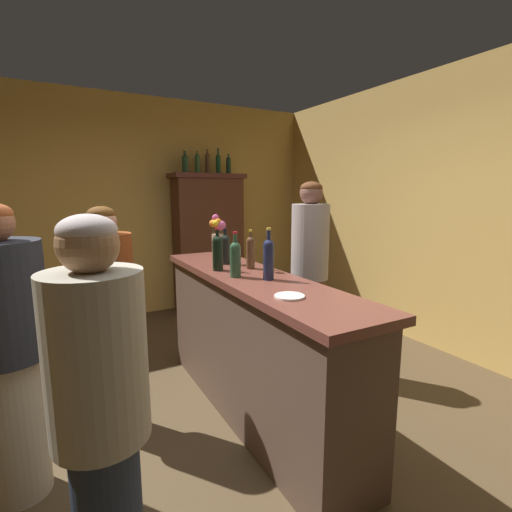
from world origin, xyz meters
TOP-DOWN VIEW (x-y plane):
  - floor at (0.00, 0.00)m, footprint 7.75×7.75m
  - wall_back at (0.00, 3.04)m, footprint 4.96×0.12m
  - wall_right at (2.48, 0.00)m, footprint 0.12×6.08m
  - bar_counter at (0.22, 0.25)m, footprint 0.53×2.23m
  - display_cabinet at (0.89, 2.74)m, footprint 0.98×0.42m
  - wine_bottle_malbec at (0.10, 0.27)m, footprint 0.08×0.08m
  - wine_bottle_riesling at (0.32, 0.47)m, footprint 0.07×0.07m
  - wine_bottle_syrah at (0.08, 0.53)m, footprint 0.08×0.08m
  - wine_bottle_rose at (0.23, 0.73)m, footprint 0.08×0.08m
  - wine_bottle_chardonnay at (0.25, 0.09)m, footprint 0.07×0.07m
  - wine_glass_front at (0.37, 0.30)m, footprint 0.06×0.06m
  - wine_glass_mid at (0.29, 0.97)m, footprint 0.06×0.06m
  - flower_arrangement at (0.38, 1.21)m, footprint 0.15×0.14m
  - cheese_plate at (0.14, -0.32)m, footprint 0.17×0.17m
  - display_bottle_left at (0.59, 2.74)m, footprint 0.08×0.08m
  - display_bottle_midleft at (0.76, 2.74)m, footprint 0.07×0.07m
  - display_bottle_center at (0.90, 2.74)m, footprint 0.07×0.07m
  - display_bottle_midright at (1.05, 2.74)m, footprint 0.06×0.06m
  - display_bottle_right at (1.20, 2.74)m, footprint 0.06×0.06m
  - patron_by_cabinet at (-0.88, -0.70)m, footprint 0.33×0.33m
  - patron_redhead at (-0.70, 0.56)m, footprint 0.35×0.35m
  - patron_tall at (-1.22, 0.19)m, footprint 0.40×0.40m
  - bartender at (0.98, 0.60)m, footprint 0.33×0.33m

SIDE VIEW (x-z plane):
  - floor at x=0.00m, z-range 0.00..0.00m
  - bar_counter at x=0.22m, z-range 0.00..1.03m
  - patron_redhead at x=-0.70m, z-range 0.07..1.58m
  - patron_tall at x=-1.22m, z-range 0.06..1.61m
  - patron_by_cabinet at x=-0.88m, z-range 0.08..1.61m
  - bartender at x=0.98m, z-range 0.10..1.79m
  - display_cabinet at x=0.89m, z-range 0.04..1.88m
  - cheese_plate at x=0.14m, z-range 1.03..1.04m
  - wine_glass_mid at x=0.29m, z-range 1.06..1.19m
  - wine_glass_front at x=0.37m, z-range 1.06..1.21m
  - wine_bottle_rose at x=0.23m, z-range 1.02..1.31m
  - wine_bottle_riesling at x=0.32m, z-range 1.02..1.31m
  - wine_bottle_malbec at x=0.10m, z-range 1.01..1.32m
  - wine_bottle_syrah at x=0.08m, z-range 1.01..1.33m
  - wine_bottle_chardonnay at x=0.25m, z-range 1.01..1.35m
  - flower_arrangement at x=0.38m, z-range 1.04..1.41m
  - wall_back at x=0.00m, z-range 0.00..2.79m
  - wall_right at x=2.48m, z-range 0.00..2.79m
  - display_bottle_right at x=1.20m, z-range 1.83..2.11m
  - display_bottle_left at x=0.59m, z-range 1.83..2.12m
  - display_bottle_midleft at x=0.76m, z-range 1.83..2.13m
  - display_bottle_midright at x=1.05m, z-range 1.82..2.15m
  - display_bottle_center at x=0.90m, z-range 1.83..2.15m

